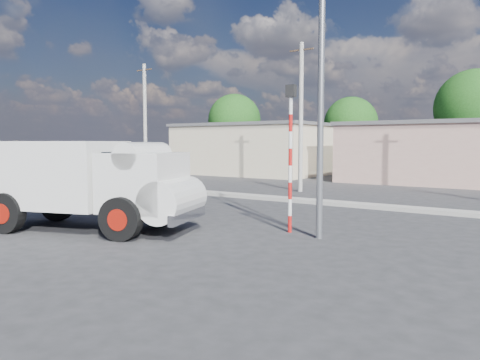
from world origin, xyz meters
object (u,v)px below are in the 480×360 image
Objects in this scene: bicycle at (170,202)px; streetlight at (316,59)px; truck at (91,181)px; cyclist at (170,195)px; traffic_pole at (290,145)px.

streetlight is (5.94, -0.41, 4.45)m from bicycle.
truck is 4.54× the size of cyclist.
truck is 3.37m from cyclist.
streetlight reaches higher than cyclist.
cyclist is 5.32m from traffic_pole.
truck is 0.78× the size of streetlight.
traffic_pole is 0.48× the size of streetlight.
traffic_pole reaches higher than bicycle.
streetlight is (0.94, -0.30, 2.37)m from traffic_pole.
bicycle is 0.45× the size of traffic_pole.
traffic_pole is at bearing -111.02° from bicycle.
bicycle is at bearing -0.00° from cyclist.
truck is at bearing -148.34° from traffic_pole.
traffic_pole is at bearing 13.06° from truck.
bicycle is at bearing 178.68° from traffic_pole.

